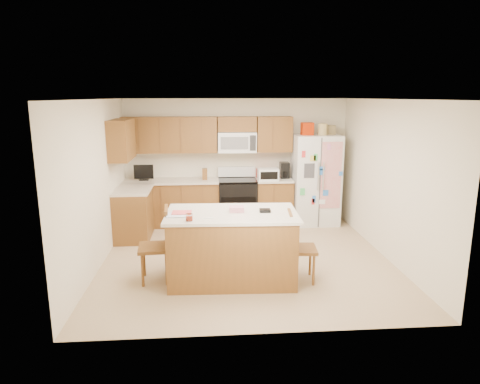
{
  "coord_description": "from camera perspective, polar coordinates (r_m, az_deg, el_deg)",
  "views": [
    {
      "loc": [
        -0.59,
        -6.45,
        2.54
      ],
      "look_at": [
        -0.07,
        0.35,
        1.01
      ],
      "focal_mm": 32.0,
      "sensor_mm": 36.0,
      "label": 1
    }
  ],
  "objects": [
    {
      "name": "windsor_chair_left",
      "position": [
        6.11,
        -11.1,
        -7.16
      ],
      "size": [
        0.47,
        0.49,
        1.05
      ],
      "color": "brown",
      "rests_on": "ground"
    },
    {
      "name": "room_shell",
      "position": [
        6.57,
        0.84,
        2.99
      ],
      "size": [
        4.6,
        4.6,
        2.52
      ],
      "color": "beige",
      "rests_on": "ground"
    },
    {
      "name": "ground",
      "position": [
        6.96,
        0.81,
        -8.79
      ],
      "size": [
        4.5,
        4.5,
        0.0
      ],
      "primitive_type": "plane",
      "color": "tan",
      "rests_on": "ground"
    },
    {
      "name": "island",
      "position": [
        6.02,
        -1.1,
        -7.23
      ],
      "size": [
        1.83,
        1.11,
        1.07
      ],
      "color": "brown",
      "rests_on": "ground"
    },
    {
      "name": "refrigerator",
      "position": [
        8.75,
        10.0,
        1.78
      ],
      "size": [
        0.9,
        0.79,
        2.04
      ],
      "color": "white",
      "rests_on": "ground"
    },
    {
      "name": "cabinetry",
      "position": [
        8.41,
        -6.97,
        1.39
      ],
      "size": [
        3.36,
        1.56,
        2.15
      ],
      "color": "brown",
      "rests_on": "ground"
    },
    {
      "name": "windsor_chair_back",
      "position": [
        6.76,
        -2.11,
        -5.38
      ],
      "size": [
        0.43,
        0.41,
        0.95
      ],
      "color": "brown",
      "rests_on": "ground"
    },
    {
      "name": "stove",
      "position": [
        8.66,
        -0.35,
        -1.18
      ],
      "size": [
        0.76,
        0.65,
        1.13
      ],
      "color": "black",
      "rests_on": "ground"
    },
    {
      "name": "windsor_chair_right",
      "position": [
        6.07,
        7.95,
        -7.45
      ],
      "size": [
        0.45,
        0.47,
        1.0
      ],
      "color": "brown",
      "rests_on": "ground"
    }
  ]
}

